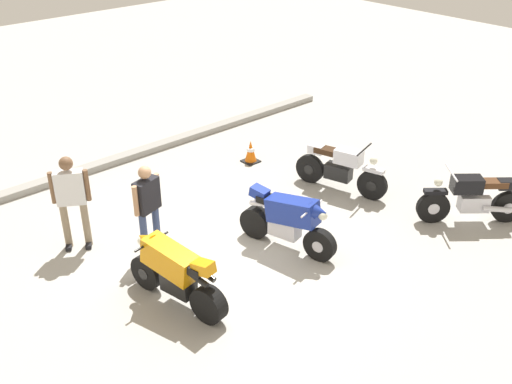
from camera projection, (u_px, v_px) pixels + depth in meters
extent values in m
plane|color=#ADAAA3|center=(224.00, 254.00, 10.76)|extent=(40.00, 40.00, 0.00)
cube|color=gray|center=(97.00, 166.00, 13.74)|extent=(14.00, 0.30, 0.15)
cylinder|color=black|center=(320.00, 245.00, 10.47)|extent=(0.30, 0.62, 0.60)
cylinder|color=black|center=(256.00, 222.00, 11.14)|extent=(0.36, 0.64, 0.60)
cylinder|color=silver|center=(320.00, 245.00, 10.47)|extent=(0.22, 0.25, 0.21)
cylinder|color=silver|center=(256.00, 222.00, 11.14)|extent=(0.22, 0.25, 0.21)
cube|color=silver|center=(285.00, 228.00, 10.78)|extent=(0.41, 0.61, 0.32)
cube|color=navy|center=(293.00, 211.00, 10.52)|extent=(0.59, 1.04, 0.57)
cone|color=navy|center=(319.00, 212.00, 10.19)|extent=(0.41, 0.43, 0.39)
cube|color=black|center=(273.00, 201.00, 10.68)|extent=(0.40, 0.64, 0.12)
cube|color=navy|center=(260.00, 193.00, 10.79)|extent=(0.30, 0.39, 0.23)
cylinder|color=silver|center=(259.00, 204.00, 10.80)|extent=(0.18, 0.41, 0.17)
cylinder|color=silver|center=(264.00, 200.00, 10.91)|extent=(0.18, 0.41, 0.17)
cylinder|color=silver|center=(312.00, 209.00, 10.25)|extent=(0.69, 0.20, 0.04)
sphere|color=silver|center=(323.00, 216.00, 10.17)|extent=(0.16, 0.16, 0.16)
cylinder|color=black|center=(433.00, 207.00, 11.58)|extent=(0.56, 0.51, 0.64)
cylinder|color=black|center=(507.00, 207.00, 11.60)|extent=(0.56, 0.51, 0.64)
cylinder|color=silver|center=(433.00, 207.00, 11.58)|extent=(0.26, 0.25, 0.22)
cylinder|color=silver|center=(507.00, 207.00, 11.60)|extent=(0.26, 0.25, 0.22)
cube|color=silver|center=(474.00, 203.00, 11.54)|extent=(0.61, 0.58, 0.32)
cube|color=black|center=(467.00, 184.00, 11.35)|extent=(0.63, 0.61, 0.30)
cube|color=black|center=(436.00, 192.00, 11.41)|extent=(0.44, 0.41, 0.08)
cube|color=#4C2D19|center=(491.00, 183.00, 11.34)|extent=(0.62, 0.59, 0.12)
cube|color=black|center=(506.00, 184.00, 11.36)|extent=(0.39, 0.38, 0.18)
cylinder|color=silver|center=(497.00, 209.00, 11.42)|extent=(0.49, 0.45, 0.16)
cylinder|color=silver|center=(452.00, 173.00, 11.22)|extent=(0.49, 0.55, 0.04)
sphere|color=silver|center=(438.00, 182.00, 11.32)|extent=(0.16, 0.16, 0.16)
cylinder|color=black|center=(147.00, 272.00, 9.77)|extent=(0.27, 0.62, 0.60)
cylinder|color=black|center=(209.00, 304.00, 9.05)|extent=(0.33, 0.63, 0.60)
cylinder|color=black|center=(147.00, 272.00, 9.77)|extent=(0.22, 0.24, 0.21)
cylinder|color=black|center=(209.00, 304.00, 9.05)|extent=(0.22, 0.24, 0.21)
cube|color=black|center=(179.00, 284.00, 9.33)|extent=(0.38, 0.60, 0.32)
cube|color=orange|center=(170.00, 259.00, 9.22)|extent=(0.54, 1.04, 0.57)
cone|color=orange|center=(146.00, 240.00, 9.43)|extent=(0.40, 0.41, 0.39)
cube|color=black|center=(189.00, 265.00, 8.98)|extent=(0.37, 0.64, 0.12)
cube|color=orange|center=(203.00, 267.00, 8.78)|extent=(0.28, 0.38, 0.23)
cylinder|color=black|center=(205.00, 274.00, 8.95)|extent=(0.16, 0.41, 0.17)
cylinder|color=black|center=(198.00, 279.00, 8.83)|extent=(0.16, 0.41, 0.17)
cylinder|color=black|center=(152.00, 242.00, 9.35)|extent=(0.69, 0.17, 0.04)
sphere|color=silver|center=(142.00, 241.00, 9.50)|extent=(0.16, 0.16, 0.16)
cylinder|color=black|center=(372.00, 185.00, 12.39)|extent=(0.29, 0.65, 0.64)
cylinder|color=black|center=(310.00, 169.00, 13.07)|extent=(0.29, 0.65, 0.64)
cylinder|color=black|center=(372.00, 185.00, 12.39)|extent=(0.20, 0.25, 0.22)
cylinder|color=black|center=(310.00, 169.00, 13.07)|extent=(0.20, 0.25, 0.22)
cube|color=black|center=(338.00, 172.00, 12.70)|extent=(0.42, 0.62, 0.32)
cube|color=silver|center=(348.00, 157.00, 12.42)|extent=(0.46, 0.63, 0.30)
cube|color=silver|center=(374.00, 170.00, 12.22)|extent=(0.28, 0.47, 0.08)
cube|color=#382314|center=(329.00, 151.00, 12.62)|extent=(0.42, 0.65, 0.12)
cube|color=silver|center=(316.00, 149.00, 12.77)|extent=(0.30, 0.37, 0.18)
cylinder|color=black|center=(325.00, 167.00, 13.04)|extent=(0.26, 0.57, 0.16)
cylinder|color=black|center=(364.00, 149.00, 12.15)|extent=(0.68, 0.23, 0.04)
sphere|color=silver|center=(374.00, 161.00, 12.14)|extent=(0.16, 0.16, 0.16)
cylinder|color=gray|center=(66.00, 225.00, 10.77)|extent=(0.18, 0.18, 0.89)
cube|color=black|center=(69.00, 246.00, 10.91)|extent=(0.22, 0.27, 0.08)
cylinder|color=gray|center=(86.00, 224.00, 10.82)|extent=(0.18, 0.18, 0.89)
cube|color=black|center=(89.00, 244.00, 10.96)|extent=(0.22, 0.27, 0.08)
cube|color=silver|center=(70.00, 187.00, 10.43)|extent=(0.54, 0.45, 0.63)
cylinder|color=brown|center=(52.00, 188.00, 10.38)|extent=(0.12, 0.12, 0.59)
cylinder|color=brown|center=(87.00, 185.00, 10.46)|extent=(0.12, 0.12, 0.59)
sphere|color=brown|center=(66.00, 163.00, 10.21)|extent=(0.24, 0.24, 0.24)
cylinder|color=#384772|center=(144.00, 235.00, 10.54)|extent=(0.16, 0.16, 0.84)
cube|color=black|center=(149.00, 253.00, 10.69)|extent=(0.17, 0.28, 0.08)
cylinder|color=#384772|center=(156.00, 226.00, 10.79)|extent=(0.16, 0.16, 0.84)
cube|color=black|center=(161.00, 245.00, 10.94)|extent=(0.17, 0.28, 0.08)
cube|color=black|center=(147.00, 195.00, 10.32)|extent=(0.51, 0.34, 0.59)
cylinder|color=tan|center=(136.00, 201.00, 10.11)|extent=(0.11, 0.11, 0.56)
cylinder|color=tan|center=(157.00, 188.00, 10.52)|extent=(0.11, 0.11, 0.56)
sphere|color=tan|center=(145.00, 172.00, 10.11)|extent=(0.23, 0.23, 0.23)
cube|color=black|center=(251.00, 161.00, 14.11)|extent=(0.36, 0.36, 0.03)
cone|color=orange|center=(251.00, 151.00, 13.98)|extent=(0.28, 0.28, 0.50)
cylinder|color=white|center=(251.00, 149.00, 13.96)|extent=(0.19, 0.19, 0.08)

